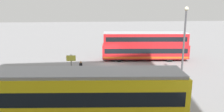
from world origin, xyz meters
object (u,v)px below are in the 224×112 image
pedestrian_crossing (136,81)px  info_sign (71,62)px  tram_yellow (60,95)px  double_decker_bus (145,46)px  pedestrian_near_railing (81,68)px  street_lamp (184,41)px

pedestrian_crossing → info_sign: size_ratio=0.66×
tram_yellow → pedestrian_crossing: tram_yellow is taller
double_decker_bus → pedestrian_near_railing: double_decker_bus is taller
pedestrian_crossing → info_sign: bearing=-37.2°
info_sign → pedestrian_crossing: bearing=142.8°
pedestrian_crossing → street_lamp: street_lamp is taller
tram_yellow → pedestrian_near_railing: tram_yellow is taller
pedestrian_near_railing → street_lamp: (-9.34, 3.47, 3.19)m
tram_yellow → pedestrian_near_railing: size_ratio=9.22×
tram_yellow → pedestrian_crossing: 7.22m
double_decker_bus → tram_yellow: double_decker_bus is taller
info_sign → street_lamp: street_lamp is taller
pedestrian_crossing → double_decker_bus: bearing=-108.7°
tram_yellow → street_lamp: 11.83m
double_decker_bus → pedestrian_crossing: 11.52m
pedestrian_crossing → street_lamp: size_ratio=0.23×
pedestrian_crossing → pedestrian_near_railing: bearing=-42.7°
street_lamp → double_decker_bus: bearing=-85.1°
pedestrian_near_railing → street_lamp: bearing=159.6°
pedestrian_near_railing → street_lamp: street_lamp is taller
pedestrian_near_railing → street_lamp: size_ratio=0.24×
tram_yellow → info_sign: 8.61m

